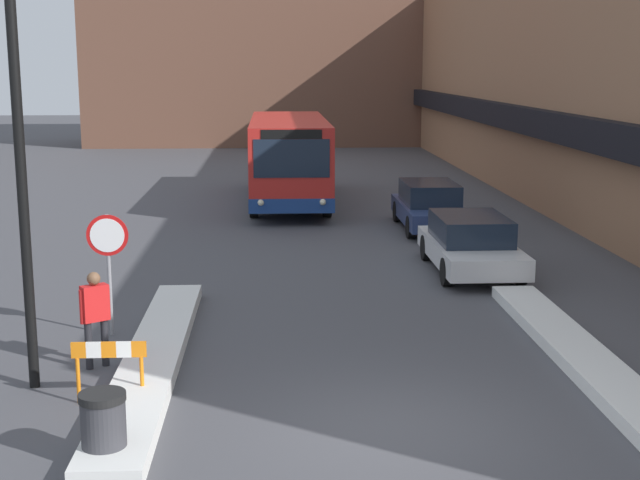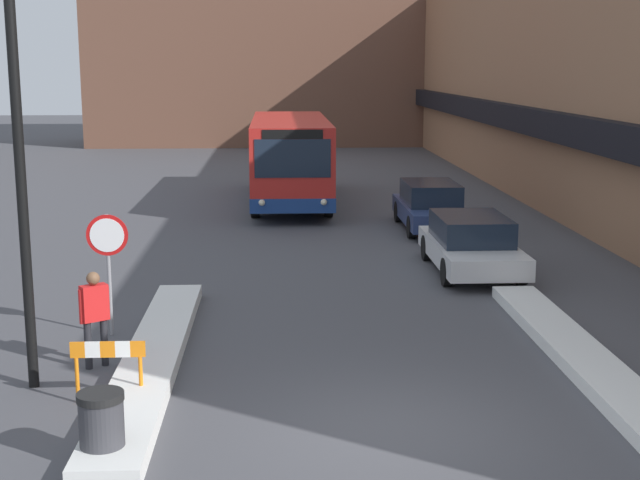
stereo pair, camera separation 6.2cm
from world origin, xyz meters
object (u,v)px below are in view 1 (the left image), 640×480
Objects in this scene: stop_sign at (108,248)px; trash_bin at (104,429)px; construction_barricade at (109,359)px; pedestrian at (95,310)px; street_lamp at (38,129)px; city_bus at (289,157)px; parked_car_front at (471,243)px; parked_car_middle at (430,206)px.

stop_sign is 5.71m from trash_bin.
stop_sign is at bearing 99.68° from construction_barricade.
stop_sign is at bearing 58.31° from pedestrian.
street_lamp is 4.72m from trash_bin.
construction_barricade is (0.50, -1.60, -0.31)m from pedestrian.
stop_sign is at bearing -102.65° from city_bus.
street_lamp reaches higher than pedestrian.
construction_barricade is (-7.22, -8.22, -0.03)m from parked_car_front.
parked_car_middle reaches higher than construction_barricade.
parked_car_middle is 2.76× the size of pedestrian.
parked_car_middle is 4.08× the size of construction_barricade.
parked_car_middle reaches higher than trash_bin.
street_lamp is (-8.24, -7.49, 3.31)m from parked_car_front.
construction_barricade is at bearing -35.24° from street_lamp.
trash_bin reaches higher than construction_barricade.
parked_car_front is 0.99× the size of parked_car_middle.
street_lamp is 3.57m from construction_barricade.
trash_bin is (0.80, -3.73, -0.50)m from pedestrian.
city_bus reaches higher than parked_car_middle.
parked_car_middle is at bearing 58.00° from street_lamp.
city_bus is at bearing 81.16° from construction_barricade.
street_lamp is 6.82× the size of trash_bin.
construction_barricade is at bearing -131.29° from parked_car_front.
trash_bin is at bearing -97.20° from city_bus.
pedestrian reaches higher than parked_car_middle.
stop_sign is 1.40× the size of pedestrian.
construction_barricade is at bearing -80.32° from stop_sign.
street_lamp is at bearing -122.00° from parked_car_middle.
parked_car_front is at bearing 48.71° from construction_barricade.
parked_car_front is 10.94m from construction_barricade.
stop_sign is at bearing 99.03° from trash_bin.
street_lamp is at bearing -102.20° from city_bus.
city_bus is 19.30m from street_lamp.
trash_bin is (-6.92, -10.35, -0.22)m from parked_car_front.
construction_barricade is (-7.22, -13.92, -0.06)m from parked_car_middle.
street_lamp reaches higher than city_bus.
city_bus reaches higher than trash_bin.
parked_car_front is (4.19, -11.23, -0.97)m from city_bus.
stop_sign reaches higher than trash_bin.
trash_bin is 0.86× the size of construction_barricade.
street_lamp is at bearing -99.49° from stop_sign.
parked_car_middle is 0.69× the size of street_lamp.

